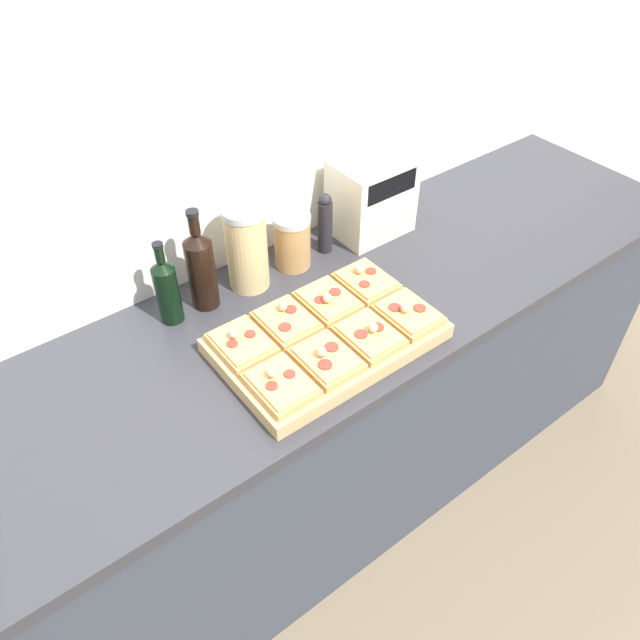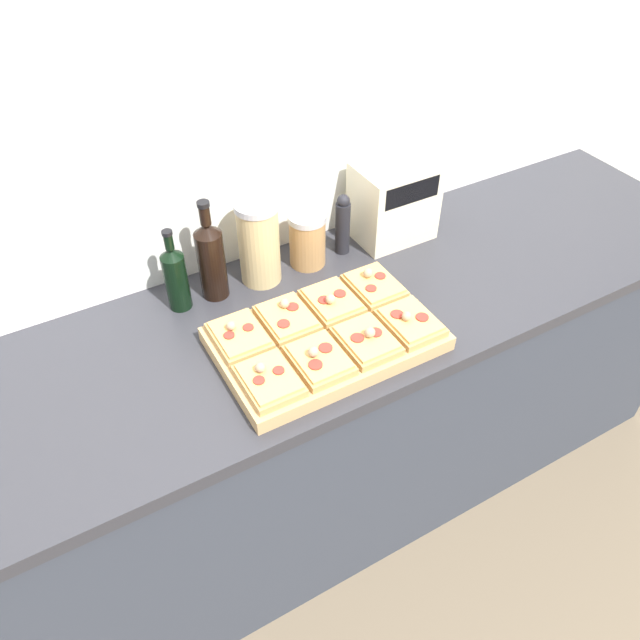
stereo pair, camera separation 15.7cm
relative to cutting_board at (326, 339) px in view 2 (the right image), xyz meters
name	(u,v)px [view 2 (the right image)]	position (x,y,z in m)	size (l,w,h in m)	color
ground_plane	(369,566)	(0.06, -0.20, -0.93)	(12.00, 12.00, 0.00)	brown
wall_back	(259,140)	(0.06, 0.47, 0.32)	(6.00, 0.06, 2.50)	silver
kitchen_counter	(323,416)	(0.06, 0.12, -0.47)	(2.63, 0.67, 0.91)	#333842
cutting_board	(326,339)	(0.00, 0.00, 0.00)	(0.55, 0.35, 0.04)	tan
pizza_slice_back_left	(239,336)	(-0.20, 0.08, 0.03)	(0.12, 0.16, 0.05)	tan
pizza_slice_back_midleft	(287,318)	(-0.07, 0.08, 0.03)	(0.12, 0.16, 0.05)	tan
pizza_slice_back_midright	(332,301)	(0.07, 0.08, 0.04)	(0.12, 0.16, 0.05)	tan
pizza_slice_back_right	(374,285)	(0.20, 0.08, 0.04)	(0.12, 0.16, 0.05)	tan
pizza_slice_front_left	(269,380)	(-0.20, -0.08, 0.03)	(0.12, 0.16, 0.05)	tan
pizza_slice_front_midleft	(319,359)	(-0.07, -0.08, 0.04)	(0.12, 0.16, 0.05)	tan
pizza_slice_front_midright	(366,340)	(0.07, -0.08, 0.04)	(0.12, 0.16, 0.05)	tan
pizza_slice_front_right	(410,322)	(0.20, -0.08, 0.03)	(0.12, 0.16, 0.05)	tan
olive_oil_bottle	(176,277)	(-0.27, 0.33, 0.08)	(0.06, 0.06, 0.24)	black
wine_bottle	(211,259)	(-0.17, 0.33, 0.10)	(0.08, 0.08, 0.30)	black
grain_jar_tall	(259,242)	(-0.02, 0.33, 0.11)	(0.12, 0.12, 0.25)	tan
grain_jar_short	(307,239)	(0.13, 0.33, 0.06)	(0.11, 0.11, 0.17)	#AD7F4C
pepper_mill	(343,224)	(0.24, 0.33, 0.07)	(0.04, 0.04, 0.19)	black
toaster_oven	(393,201)	(0.42, 0.33, 0.10)	(0.26, 0.17, 0.24)	beige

